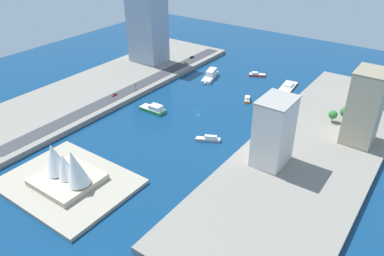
{
  "coord_description": "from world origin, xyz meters",
  "views": [
    {
      "loc": [
        -132.39,
        194.36,
        121.63
      ],
      "look_at": [
        -12.94,
        25.65,
        3.23
      ],
      "focal_mm": 35.23,
      "sensor_mm": 36.0,
      "label": 1
    }
  ],
  "objects": [
    {
      "name": "ground_plane",
      "position": [
        0.0,
        0.0,
        0.0
      ],
      "size": [
        440.0,
        440.0,
        0.0
      ],
      "primitive_type": "plane",
      "color": "navy"
    },
    {
      "name": "quay_west",
      "position": [
        -84.37,
        0.0,
        1.71
      ],
      "size": [
        70.0,
        240.0,
        3.42
      ],
      "primitive_type": "cube",
      "color": "gray",
      "rests_on": "ground_plane"
    },
    {
      "name": "quay_east",
      "position": [
        84.37,
        0.0,
        1.71
      ],
      "size": [
        70.0,
        240.0,
        3.42
      ],
      "primitive_type": "cube",
      "color": "gray",
      "rests_on": "ground_plane"
    },
    {
      "name": "peninsula_point",
      "position": [
        8.14,
        105.76,
        1.0
      ],
      "size": [
        65.61,
        50.48,
        2.0
      ],
      "primitive_type": "cube",
      "color": "#A89E89",
      "rests_on": "ground_plane"
    },
    {
      "name": "road_strip",
      "position": [
        60.21,
        0.0,
        3.49
      ],
      "size": [
        11.52,
        228.0,
        0.15
      ],
      "primitive_type": "cube",
      "color": "#38383D",
      "rests_on": "quay_east"
    },
    {
      "name": "tugboat_red",
      "position": [
        -3.09,
        -84.68,
        1.21
      ],
      "size": [
        14.84,
        10.5,
        3.32
      ],
      "color": "red",
      "rests_on": "ground_plane"
    },
    {
      "name": "water_taxi_orange",
      "position": [
        -19.49,
        -36.37,
        1.38
      ],
      "size": [
        8.22,
        12.36,
        3.83
      ],
      "color": "orange",
      "rests_on": "ground_plane"
    },
    {
      "name": "ferry_green_doubledeck",
      "position": [
        25.97,
        17.67,
        2.08
      ],
      "size": [
        21.1,
        7.57,
        5.5
      ],
      "color": "#2D8C4C",
      "rests_on": "ground_plane"
    },
    {
      "name": "yacht_sleek_gray",
      "position": [
        -27.05,
        28.1,
        1.37
      ],
      "size": [
        15.61,
        10.1,
        3.74
      ],
      "color": "#999EA3",
      "rests_on": "ground_plane"
    },
    {
      "name": "barge_flat_brown",
      "position": [
        -34.9,
        -76.05,
        1.04
      ],
      "size": [
        12.6,
        26.68,
        3.07
      ],
      "color": "brown",
      "rests_on": "ground_plane"
    },
    {
      "name": "ferry_white_commuter",
      "position": [
        26.88,
        -57.43,
        2.57
      ],
      "size": [
        14.29,
        27.58,
        6.63
      ],
      "color": "silver",
      "rests_on": "ground_plane"
    },
    {
      "name": "office_block_beige",
      "position": [
        -101.95,
        -19.26,
        25.44
      ],
      "size": [
        17.79,
        21.73,
        43.99
      ],
      "color": "#C6B793",
      "rests_on": "quay_west"
    },
    {
      "name": "apartment_midrise_tan",
      "position": [
        -100.59,
        -78.1,
        15.94
      ],
      "size": [
        25.49,
        15.36,
        24.98
      ],
      "color": "tan",
      "rests_on": "quay_west"
    },
    {
      "name": "hotel_broad_white",
      "position": [
        -69.24,
        31.0,
        22.2
      ],
      "size": [
        16.56,
        22.38,
        37.5
      ],
      "color": "silver",
      "rests_on": "quay_west"
    },
    {
      "name": "tower_tall_glass",
      "position": [
        91.38,
        -53.78,
        33.77
      ],
      "size": [
        31.09,
        23.69,
        60.64
      ],
      "color": "#8C9EB2",
      "rests_on": "quay_east"
    },
    {
      "name": "pickup_red",
      "position": [
        62.13,
        19.74,
        4.26
      ],
      "size": [
        1.88,
        4.67,
        1.39
      ],
      "color": "black",
      "rests_on": "road_strip"
    },
    {
      "name": "suv_black",
      "position": [
        63.43,
        -81.92,
        4.34
      ],
      "size": [
        2.15,
        4.76,
        1.57
      ],
      "color": "black",
      "rests_on": "road_strip"
    },
    {
      "name": "taxi_yellow_cab",
      "position": [
        58.14,
        -65.1,
        4.34
      ],
      "size": [
        2.19,
        4.33,
        1.58
      ],
      "color": "black",
      "rests_on": "road_strip"
    },
    {
      "name": "traffic_light_waterfront",
      "position": [
        53.64,
        5.33,
        7.76
      ],
      "size": [
        0.36,
        0.36,
        6.5
      ],
      "color": "black",
      "rests_on": "quay_east"
    },
    {
      "name": "opera_landmark",
      "position": [
        7.86,
        105.76,
        10.14
      ],
      "size": [
        30.9,
        28.6,
        22.05
      ],
      "color": "#BCAD93",
      "rests_on": "peninsula_point"
    },
    {
      "name": "park_tree_cluster",
      "position": [
        -86.45,
        -37.65,
        9.17
      ],
      "size": [
        12.27,
        12.54,
        9.59
      ],
      "color": "brown",
      "rests_on": "quay_west"
    }
  ]
}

